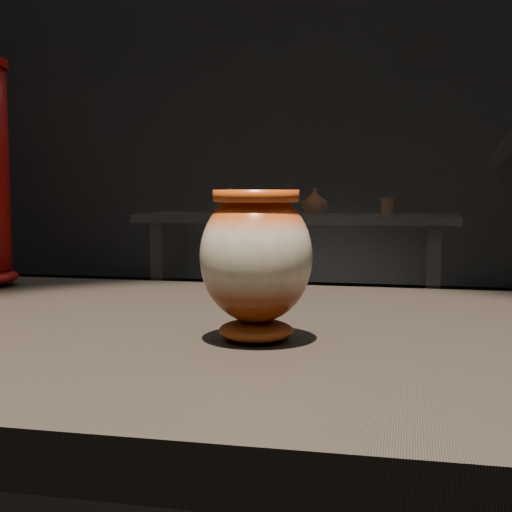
# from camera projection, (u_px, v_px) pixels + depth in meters

# --- Properties ---
(main_vase) EXTENTS (0.16, 0.16, 0.17)m
(main_vase) POSITION_uv_depth(u_px,v_px,m) (256.00, 259.00, 0.81)
(main_vase) COLOR #632208
(main_vase) RESTS_ON display_plinth
(back_shelf) EXTENTS (2.00, 0.60, 0.90)m
(back_shelf) POSITION_uv_depth(u_px,v_px,m) (296.00, 255.00, 4.55)
(back_shelf) COLOR black
(back_shelf) RESTS_ON ground
(back_vase_left) EXTENTS (0.22, 0.22, 0.17)m
(back_vase_left) POSITION_uv_depth(u_px,v_px,m) (230.00, 201.00, 4.55)
(back_vase_left) COLOR #914015
(back_vase_left) RESTS_ON back_shelf
(back_vase_mid) EXTENTS (0.22, 0.22, 0.16)m
(back_vase_mid) POSITION_uv_depth(u_px,v_px,m) (315.00, 201.00, 4.50)
(back_vase_mid) COLOR #632208
(back_vase_mid) RESTS_ON back_shelf
(back_vase_right) EXTENTS (0.08, 0.08, 0.10)m
(back_vase_right) POSITION_uv_depth(u_px,v_px,m) (387.00, 206.00, 4.43)
(back_vase_right) COLOR #914015
(back_vase_right) RESTS_ON back_shelf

